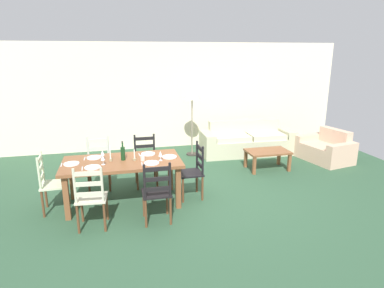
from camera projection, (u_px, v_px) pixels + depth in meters
name	position (u px, v px, depth m)	size (l,w,h in m)	color
ground_plane	(195.00, 196.00, 5.87)	(9.60, 9.60, 0.02)	#2D4F36
wall_far	(165.00, 96.00, 8.60)	(9.60, 0.16, 2.70)	beige
dining_table	(122.00, 166.00, 5.38)	(1.90, 0.96, 0.75)	brown
dining_chair_near_left	(91.00, 198.00, 4.64)	(0.45, 0.43, 0.96)	beige
dining_chair_near_right	(157.00, 192.00, 4.81)	(0.42, 0.40, 0.96)	black
dining_chair_far_left	(99.00, 163.00, 6.08)	(0.43, 0.41, 0.96)	beige
dining_chair_far_right	(146.00, 161.00, 6.22)	(0.42, 0.40, 0.96)	black
dining_chair_head_west	(51.00, 183.00, 5.16)	(0.42, 0.44, 0.96)	beige
dining_chair_head_east	(193.00, 171.00, 5.68)	(0.41, 0.43, 0.96)	black
dinner_plate_near_left	(92.00, 167.00, 5.02)	(0.24, 0.24, 0.02)	white
fork_near_left	(82.00, 168.00, 4.99)	(0.02, 0.17, 0.01)	silver
dinner_plate_near_right	(152.00, 163.00, 5.23)	(0.24, 0.24, 0.02)	white
fork_near_right	(142.00, 164.00, 5.19)	(0.02, 0.17, 0.01)	silver
dinner_plate_far_left	(94.00, 158.00, 5.49)	(0.24, 0.24, 0.02)	white
fork_far_left	(85.00, 159.00, 5.46)	(0.02, 0.17, 0.01)	silver
dinner_plate_far_right	(148.00, 154.00, 5.69)	(0.24, 0.24, 0.02)	white
fork_far_right	(139.00, 155.00, 5.66)	(0.02, 0.17, 0.01)	silver
dinner_plate_head_west	(71.00, 164.00, 5.19)	(0.24, 0.24, 0.02)	white
fork_head_west	(61.00, 165.00, 5.15)	(0.02, 0.17, 0.01)	silver
dinner_plate_head_east	(169.00, 157.00, 5.53)	(0.24, 0.24, 0.02)	white
fork_head_east	(161.00, 158.00, 5.50)	(0.02, 0.17, 0.01)	silver
wine_bottle	(123.00, 153.00, 5.36)	(0.07, 0.07, 0.32)	#143819
wine_glass_near_left	(103.00, 158.00, 5.14)	(0.06, 0.06, 0.16)	white
wine_glass_near_right	(160.00, 154.00, 5.34)	(0.06, 0.06, 0.16)	white
wine_glass_far_left	(102.00, 153.00, 5.39)	(0.06, 0.06, 0.16)	white
coffee_cup_primary	(143.00, 158.00, 5.35)	(0.07, 0.07, 0.09)	beige
candle_tall	(110.00, 157.00, 5.32)	(0.05, 0.05, 0.26)	#998C66
candle_short	(135.00, 158.00, 5.36)	(0.05, 0.05, 0.19)	#998C66
couch	(246.00, 142.00, 8.24)	(2.30, 0.87, 0.80)	beige
coffee_table	(268.00, 153.00, 7.08)	(0.90, 0.56, 0.42)	brown
armchair_upholstered	(327.00, 150.00, 7.72)	(1.01, 1.30, 0.72)	#D7AE92
standing_lamp	(192.00, 98.00, 7.81)	(0.40, 0.40, 1.64)	#332D28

